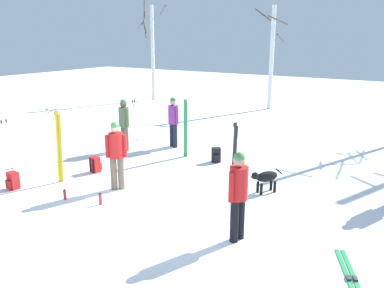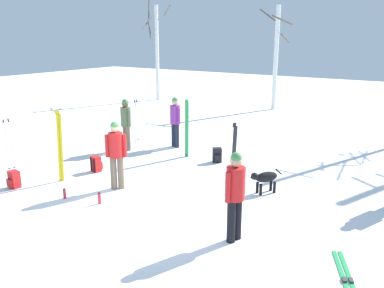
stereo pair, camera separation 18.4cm
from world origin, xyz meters
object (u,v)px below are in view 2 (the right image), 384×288
backpack_0 (14,180)px  water_bottle_1 (99,198)px  ski_poles_0 (136,119)px  ski_pair_planted_0 (187,129)px  ski_pair_lying_0 (347,279)px  ski_pair_planted_2 (234,159)px  backpack_1 (217,155)px  water_bottle_0 (65,194)px  birch_tree_0 (157,50)px  birch_tree_1 (276,56)px  ski_poles_1 (9,143)px  person_0 (235,191)px  person_1 (175,119)px  dog (265,178)px  person_3 (126,121)px  backpack_2 (96,164)px  person_4 (116,151)px  ski_pair_planted_1 (60,147)px

backpack_0 → water_bottle_1: size_ratio=1.59×
ski_poles_0 → ski_pair_planted_0: bearing=-11.9°
ski_pair_lying_0 → backpack_0: backpack_0 is taller
ski_pair_planted_2 → water_bottle_1: size_ratio=6.35×
ski_pair_planted_0 → backpack_1: 1.28m
water_bottle_0 → birch_tree_0: (-7.42, 12.98, 2.78)m
water_bottle_0 → ski_poles_0: bearing=112.4°
ski_pair_lying_0 → birch_tree_1: size_ratio=0.31×
birch_tree_1 → ski_pair_lying_0: bearing=-63.4°
ski_poles_1 → backpack_1: ski_poles_1 is taller
person_0 → water_bottle_0: 4.34m
person_1 → dog: person_1 is taller
person_3 → birch_tree_1: (1.16, 9.83, 1.72)m
ski_pair_planted_2 → backpack_2: ski_pair_planted_2 is taller
person_4 → backpack_0: (-2.20, -1.40, -0.77)m
person_1 → backpack_2: (-0.36, -3.31, -0.77)m
ski_poles_0 → backpack_1: (3.61, -0.50, -0.60)m
person_4 → ski_pair_lying_0: (5.71, -0.87, -0.97)m
dog → backpack_2: (-4.59, -1.11, -0.17)m
person_1 → ski_poles_0: (-1.56, -0.20, -0.17)m
backpack_2 → ski_pair_planted_2: bearing=9.7°
person_3 → water_bottle_0: person_3 is taller
ski_pair_planted_0 → ski_pair_planted_1: bearing=-112.7°
backpack_1 → birch_tree_0: (-9.01, 8.59, 2.68)m
dog → backpack_0: 6.23m
backpack_2 → backpack_0: bearing=-111.6°
person_0 → ski_poles_0: person_0 is taller
dog → ski_pair_planted_0: (-3.26, 1.46, 0.52)m
ski_pair_planted_2 → ski_pair_lying_0: bearing=-34.4°
person_1 → ski_poles_0: person_1 is taller
ski_pair_planted_1 → birch_tree_1: birch_tree_1 is taller
birch_tree_1 → ski_pair_planted_0: bearing=-84.3°
person_0 → water_bottle_0: (-4.23, -0.44, -0.86)m
ski_pair_planted_0 → birch_tree_0: (-7.93, 8.62, 1.99)m
person_1 → ski_poles_1: size_ratio=1.15×
person_3 → birch_tree_1: size_ratio=0.33×
ski_pair_planted_1 → ski_pair_lying_0: 7.36m
ski_pair_planted_1 → backpack_2: size_ratio=4.28×
ski_pair_planted_1 → ski_pair_lying_0: ski_pair_planted_1 is taller
ski_poles_1 → birch_tree_0: (-4.52, 12.46, 2.10)m
ski_pair_planted_2 → water_bottle_1: bearing=-135.4°
person_4 → water_bottle_0: bearing=-117.0°
ski_pair_planted_0 → ski_poles_0: ski_pair_planted_0 is taller
ski_pair_planted_2 → birch_tree_0: bearing=135.1°
ski_poles_0 → birch_tree_0: bearing=123.8°
ski_pair_planted_2 → birch_tree_0: size_ratio=0.31×
backpack_0 → ski_pair_planted_1: bearing=57.7°
person_1 → water_bottle_1: person_1 is taller
ski_pair_planted_2 → ski_pair_lying_0: ski_pair_planted_2 is taller
ski_poles_0 → water_bottle_1: ski_poles_0 is taller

